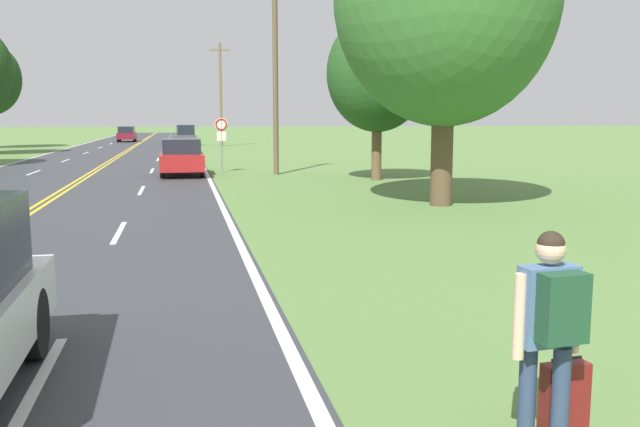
% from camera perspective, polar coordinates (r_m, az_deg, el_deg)
% --- Properties ---
extents(hitchhiker_person, '(0.58, 0.42, 1.71)m').
position_cam_1_polar(hitchhiker_person, '(5.44, 18.85, -8.38)').
color(hitchhiker_person, navy).
rests_on(hitchhiker_person, ground).
extents(suitcase, '(0.40, 0.18, 0.67)m').
position_cam_1_polar(suitcase, '(5.93, 19.89, -14.59)').
color(suitcase, maroon).
rests_on(suitcase, ground).
extents(traffic_sign, '(0.60, 0.10, 2.53)m').
position_cam_1_polar(traffic_sign, '(32.18, -8.31, 6.86)').
color(traffic_sign, gray).
rests_on(traffic_sign, ground).
extents(utility_pole_midground, '(1.80, 0.24, 9.16)m').
position_cam_1_polar(utility_pole_midground, '(30.68, -3.78, 12.15)').
color(utility_pole_midground, brown).
rests_on(utility_pole_midground, ground).
extents(utility_pole_far, '(1.80, 0.24, 9.03)m').
position_cam_1_polar(utility_pole_far, '(61.48, -8.37, 9.97)').
color(utility_pole_far, brown).
rests_on(utility_pole_far, ground).
extents(tree_behind_sign, '(4.11, 4.11, 6.69)m').
position_cam_1_polar(tree_behind_sign, '(27.90, 4.86, 11.67)').
color(tree_behind_sign, brown).
rests_on(tree_behind_sign, ground).
extents(car_red_sedan_mid_near, '(1.87, 4.45, 1.62)m').
position_cam_1_polar(car_red_sedan_mid_near, '(30.79, -11.55, 4.70)').
color(car_red_sedan_mid_near, black).
rests_on(car_red_sedan_mid_near, ground).
extents(car_dark_grey_van_mid_far, '(1.92, 4.46, 1.88)m').
position_cam_1_polar(car_dark_grey_van_mid_far, '(63.75, -11.28, 6.50)').
color(car_dark_grey_van_mid_far, black).
rests_on(car_dark_grey_van_mid_far, ground).
extents(car_maroon_hatchback_receding, '(1.80, 4.26, 1.62)m').
position_cam_1_polar(car_maroon_hatchback_receding, '(75.03, -15.97, 6.48)').
color(car_maroon_hatchback_receding, black).
rests_on(car_maroon_hatchback_receding, ground).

